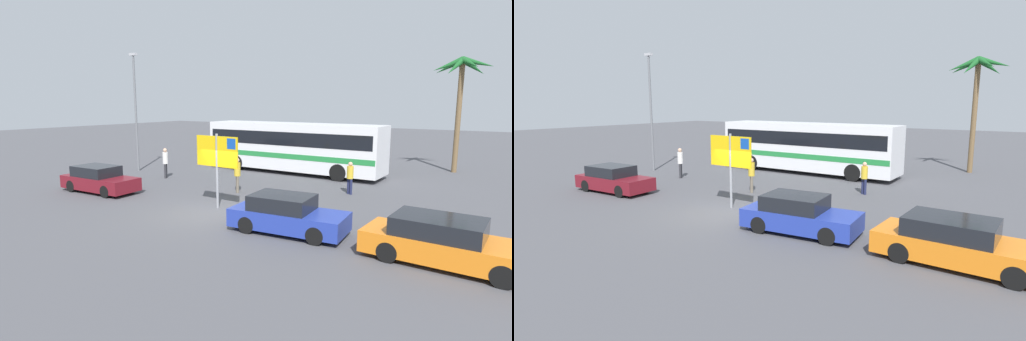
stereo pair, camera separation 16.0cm
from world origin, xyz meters
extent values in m
plane|color=#4C4C51|center=(0.00, 0.00, 0.00)|extent=(120.00, 120.00, 0.00)
cube|color=white|center=(-2.00, 10.44, 1.73)|extent=(11.63, 2.52, 2.90)
cube|color=black|center=(-2.00, 10.44, 2.28)|extent=(11.16, 2.54, 0.84)
cube|color=#23843D|center=(-2.00, 10.44, 1.22)|extent=(11.51, 2.54, 0.32)
cylinder|color=black|center=(1.60, 11.57, 0.50)|extent=(1.00, 0.28, 1.00)
cylinder|color=black|center=(1.60, 9.31, 0.50)|extent=(1.00, 0.28, 1.00)
cylinder|color=black|center=(-5.61, 11.57, 0.50)|extent=(1.00, 0.28, 1.00)
cylinder|color=black|center=(-5.61, 9.31, 0.50)|extent=(1.00, 0.28, 1.00)
cylinder|color=gray|center=(-0.40, 0.79, 1.60)|extent=(0.11, 0.11, 3.20)
cube|color=yellow|center=(-0.40, 0.79, 2.45)|extent=(2.20, 0.10, 1.30)
cube|color=#1447A8|center=(0.40, 0.78, 2.82)|extent=(0.44, 0.08, 0.44)
cube|color=orange|center=(8.86, -0.49, 0.48)|extent=(4.63, 1.93, 0.64)
cube|color=black|center=(8.59, -0.48, 1.06)|extent=(2.43, 1.72, 0.52)
cylinder|color=black|center=(10.31, 0.27, 0.30)|extent=(0.61, 0.18, 0.60)
cylinder|color=black|center=(10.25, -1.35, 0.30)|extent=(0.61, 0.18, 0.60)
cylinder|color=black|center=(7.48, 0.37, 0.30)|extent=(0.61, 0.18, 0.60)
cylinder|color=black|center=(7.42, -1.25, 0.30)|extent=(0.61, 0.18, 0.60)
cube|color=maroon|center=(-7.33, -0.05, 0.48)|extent=(4.22, 1.87, 0.64)
cube|color=black|center=(-7.58, -0.07, 1.06)|extent=(2.23, 1.63, 0.52)
cylinder|color=black|center=(-6.09, 0.77, 0.30)|extent=(0.61, 0.19, 0.60)
cylinder|color=black|center=(-6.01, -0.75, 0.30)|extent=(0.61, 0.19, 0.60)
cylinder|color=black|center=(-8.65, 0.64, 0.30)|extent=(0.61, 0.19, 0.60)
cylinder|color=black|center=(-8.57, -0.88, 0.30)|extent=(0.61, 0.19, 0.60)
cube|color=#23389E|center=(3.77, -0.46, 0.48)|extent=(4.18, 2.08, 0.64)
cube|color=black|center=(3.53, -0.48, 1.06)|extent=(2.24, 1.76, 0.52)
cylinder|color=black|center=(4.94, 0.44, 0.30)|extent=(0.61, 0.22, 0.60)
cylinder|color=black|center=(5.09, -1.11, 0.30)|extent=(0.61, 0.22, 0.60)
cylinder|color=black|center=(2.46, 0.20, 0.30)|extent=(0.61, 0.22, 0.60)
cylinder|color=black|center=(2.60, -1.35, 0.30)|extent=(0.61, 0.22, 0.60)
cylinder|color=#706656|center=(-1.53, 3.75, 0.43)|extent=(0.13, 0.13, 0.85)
cylinder|color=#706656|center=(-1.41, 3.63, 0.43)|extent=(0.13, 0.13, 0.85)
cylinder|color=gold|center=(-1.47, 3.69, 1.19)|extent=(0.32, 0.32, 0.67)
sphere|color=tan|center=(-1.47, 3.69, 1.64)|extent=(0.23, 0.23, 0.23)
cylinder|color=#1E2347|center=(3.29, 6.51, 0.39)|extent=(0.13, 0.13, 0.78)
cylinder|color=#1E2347|center=(3.45, 6.43, 0.39)|extent=(0.13, 0.13, 0.78)
cylinder|color=gold|center=(3.37, 6.47, 1.09)|extent=(0.32, 0.32, 0.62)
sphere|color=tan|center=(3.37, 6.47, 1.51)|extent=(0.21, 0.21, 0.21)
cylinder|color=#2D2D33|center=(-7.33, 4.41, 0.44)|extent=(0.13, 0.13, 0.87)
cylinder|color=#2D2D33|center=(-7.42, 4.57, 0.44)|extent=(0.13, 0.13, 0.87)
cylinder|color=silver|center=(-7.38, 4.49, 1.22)|extent=(0.32, 0.32, 0.69)
sphere|color=tan|center=(-7.38, 4.49, 1.68)|extent=(0.24, 0.24, 0.24)
cylinder|color=slate|center=(-10.84, 5.36, 3.70)|extent=(0.14, 0.14, 7.39)
cube|color=#B2B2B7|center=(-10.84, 5.36, 7.49)|extent=(0.56, 0.20, 0.16)
cylinder|color=brown|center=(6.70, 16.35, 3.45)|extent=(0.32, 0.32, 6.90)
cone|color=#195623|center=(7.58, 16.25, 6.85)|extent=(1.92, 0.65, 0.92)
cone|color=#195623|center=(7.27, 16.94, 6.68)|extent=(1.58, 1.63, 1.24)
cone|color=#195623|center=(6.54, 17.14, 6.66)|extent=(0.81, 1.87, 1.27)
cone|color=#195623|center=(5.91, 16.62, 6.74)|extent=(1.90, 1.01, 1.14)
cone|color=#195623|center=(5.93, 15.99, 6.78)|extent=(1.88, 1.20, 1.06)
cone|color=#195623|center=(6.42, 15.61, 6.65)|extent=(1.06, 1.85, 1.29)
cone|color=#195623|center=(7.21, 15.65, 6.82)|extent=(1.46, 1.78, 0.99)
camera|label=1|loc=(10.40, -12.45, 4.51)|focal=28.49mm
camera|label=2|loc=(10.53, -12.36, 4.51)|focal=28.49mm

